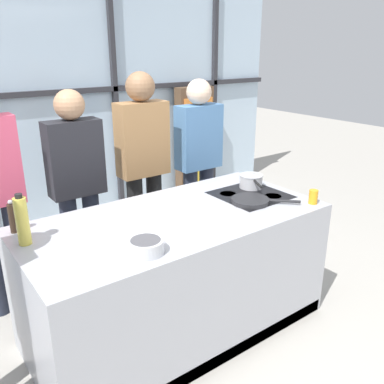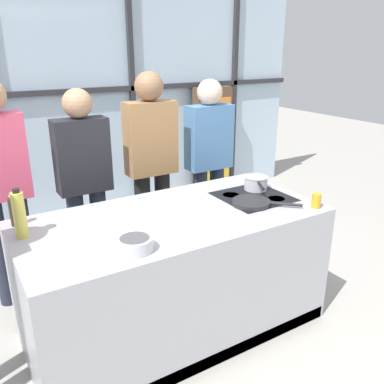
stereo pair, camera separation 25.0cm
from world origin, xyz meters
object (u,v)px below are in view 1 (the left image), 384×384
(spectator_center_left, at_px, (77,180))
(pepper_grinder, at_px, (13,218))
(juice_glass_near, at_px, (313,197))
(white_plate, at_px, (122,235))
(spectator_center_right, at_px, (143,160))
(oil_bottle, at_px, (22,221))
(saucepan, at_px, (251,181))
(spectator_far_right, at_px, (199,156))
(mixing_bowl, at_px, (146,246))
(frying_pan, at_px, (251,200))

(spectator_center_left, height_order, pepper_grinder, spectator_center_left)
(spectator_center_left, distance_m, juice_glass_near, 1.88)
(white_plate, bearing_deg, juice_glass_near, -13.82)
(spectator_center_right, distance_m, oil_bottle, 1.50)
(saucepan, xyz_separation_m, pepper_grinder, (-1.80, 0.26, 0.04))
(spectator_far_right, bearing_deg, spectator_center_right, 0.00)
(spectator_far_right, relative_size, pepper_grinder, 7.96)
(oil_bottle, bearing_deg, pepper_grinder, 92.82)
(oil_bottle, bearing_deg, mixing_bowl, -45.13)
(spectator_center_right, height_order, spectator_far_right, spectator_center_right)
(pepper_grinder, distance_m, juice_glass_near, 2.07)
(white_plate, bearing_deg, frying_pan, -3.47)
(saucepan, height_order, oil_bottle, oil_bottle)
(white_plate, bearing_deg, saucepan, 8.43)
(oil_bottle, bearing_deg, frying_pan, -11.40)
(spectator_center_right, distance_m, frying_pan, 1.15)
(spectator_center_right, bearing_deg, juice_glass_near, 114.56)
(spectator_far_right, bearing_deg, juice_glass_near, 90.21)
(frying_pan, distance_m, saucepan, 0.35)
(white_plate, relative_size, mixing_bowl, 1.27)
(mixing_bowl, bearing_deg, oil_bottle, 134.87)
(spectator_center_left, bearing_deg, spectator_far_right, -180.00)
(saucepan, bearing_deg, white_plate, -171.57)
(saucepan, xyz_separation_m, mixing_bowl, (-1.27, -0.46, -0.02))
(mixing_bowl, distance_m, oil_bottle, 0.74)
(pepper_grinder, relative_size, juice_glass_near, 2.07)
(spectator_far_right, height_order, white_plate, spectator_far_right)
(oil_bottle, bearing_deg, juice_glass_near, -17.29)
(spectator_center_left, distance_m, oil_bottle, 1.03)
(spectator_center_left, xyz_separation_m, mixing_bowl, (-0.12, -1.32, -0.02))
(spectator_far_right, relative_size, white_plate, 6.48)
(mixing_bowl, height_order, oil_bottle, oil_bottle)
(spectator_far_right, bearing_deg, white_plate, 36.95)
(mixing_bowl, bearing_deg, saucepan, 19.96)
(juice_glass_near, bearing_deg, white_plate, 166.18)
(mixing_bowl, relative_size, oil_bottle, 0.67)
(spectator_far_right, xyz_separation_m, juice_glass_near, (0.01, -1.39, -0.02))
(saucepan, distance_m, white_plate, 1.30)
(white_plate, bearing_deg, spectator_center_right, 53.96)
(pepper_grinder, bearing_deg, spectator_far_right, 17.36)
(spectator_far_right, distance_m, saucepan, 0.87)
(mixing_bowl, bearing_deg, frying_pan, 11.44)
(saucepan, relative_size, white_plate, 1.25)
(spectator_center_left, height_order, mixing_bowl, spectator_center_left)
(frying_pan, relative_size, mixing_bowl, 1.96)
(spectator_center_left, distance_m, spectator_far_right, 1.26)
(frying_pan, xyz_separation_m, oil_bottle, (-1.55, 0.31, 0.13))
(frying_pan, relative_size, pepper_grinder, 1.90)
(frying_pan, bearing_deg, spectator_center_right, 104.04)
(frying_pan, relative_size, saucepan, 1.24)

